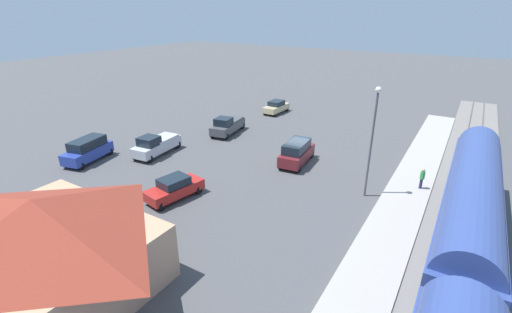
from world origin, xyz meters
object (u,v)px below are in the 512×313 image
pedestrian_on_platform (422,177)px  pickup_silver (156,145)px  station_building (42,244)px  light_pole_near_platform (373,131)px  suv_maroon (297,152)px  pickup_charcoal (227,125)px  sedan_tan (276,107)px  sedan_red (174,188)px  suv_blue (88,150)px

pedestrian_on_platform → pickup_silver: pickup_silver is taller
station_building → light_pole_near_platform: bearing=-121.3°
suv_maroon → pickup_charcoal: bearing=-19.1°
pedestrian_on_platform → sedan_tan: pedestrian_on_platform is taller
sedan_tan → pickup_charcoal: bearing=87.0°
station_building → pedestrian_on_platform: size_ratio=6.41×
suv_maroon → sedan_red: suv_maroon is taller
pickup_charcoal → suv_maroon: bearing=160.9°
suv_maroon → light_pole_near_platform: bearing=158.5°
station_building → pickup_silver: bearing=-60.6°
pedestrian_on_platform → pickup_charcoal: bearing=-9.5°
pickup_silver → suv_blue: suv_blue is taller
pickup_silver → sedan_tan: (-2.86, -19.83, -0.15)m
pickup_charcoal → station_building: bearing=105.1°
pickup_charcoal → suv_blue: bearing=64.0°
pedestrian_on_platform → light_pole_near_platform: (3.57, 2.97, 4.04)m
pedestrian_on_platform → pickup_silver: (23.80, 5.37, -0.25)m
station_building → sedan_red: bearing=-83.6°
sedan_tan → sedan_red: same height
pickup_silver → light_pole_near_platform: size_ratio=0.65×
sedan_red → light_pole_near_platform: light_pole_near_platform is taller
suv_maroon → suv_blue: size_ratio=0.97×
sedan_tan → sedan_red: 25.98m
pickup_silver → suv_blue: (4.31, 4.59, 0.12)m
pickup_charcoal → light_pole_near_platform: size_ratio=0.66×
suv_blue → light_pole_near_platform: size_ratio=0.61×
pickup_charcoal → pickup_silver: bearing=75.7°
sedan_tan → suv_blue: (7.16, 24.42, 0.27)m
pickup_charcoal → light_pole_near_platform: 19.58m
station_building → suv_maroon: size_ratio=2.17×
pickup_silver → light_pole_near_platform: light_pole_near_platform is taller
sedan_tan → pickup_charcoal: 10.88m
pedestrian_on_platform → light_pole_near_platform: size_ratio=0.20×
sedan_red → light_pole_near_platform: (-12.37, -8.07, 4.44)m
pedestrian_on_platform → station_building: bearing=55.4°
pickup_silver → light_pole_near_platform: 20.82m
sedan_tan → suv_blue: bearing=73.7°
pickup_silver → pedestrian_on_platform: bearing=-167.3°
sedan_red → pickup_silver: bearing=-35.8°
suv_maroon → sedan_tan: 17.72m
pickup_silver → sedan_red: bearing=144.2°
pedestrian_on_platform → suv_maroon: size_ratio=0.34×
suv_maroon → sedan_red: 12.07m
sedan_red → pickup_charcoal: bearing=-69.1°
station_building → light_pole_near_platform: 21.72m
suv_maroon → pickup_charcoal: suv_maroon is taller
pedestrian_on_platform → suv_blue: 29.82m
station_building → sedan_tan: size_ratio=2.40×
suv_maroon → station_building: bearing=79.6°
pickup_charcoal → sedan_red: size_ratio=1.18×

